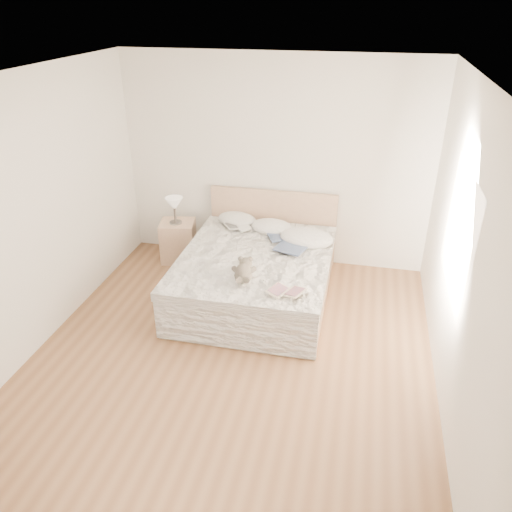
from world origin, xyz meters
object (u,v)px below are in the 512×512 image
nightstand (178,241)px  teddy_bear (243,277)px  childrens_book (286,292)px  table_lamp (174,205)px  bed (257,274)px  photo_book (238,227)px

nightstand → teddy_bear: (1.26, -1.37, 0.37)m
nightstand → childrens_book: size_ratio=1.61×
table_lamp → teddy_bear: 1.85m
table_lamp → childrens_book: bearing=-40.6°
table_lamp → childrens_book: table_lamp is taller
nightstand → childrens_book: 2.35m
nightstand → teddy_bear: size_ratio=1.72×
table_lamp → teddy_bear: (1.26, -1.34, -0.17)m
bed → teddy_bear: bearing=-89.6°
teddy_bear → childrens_book: bearing=-29.0°
bed → photo_book: (-0.38, 0.56, 0.32)m
photo_book → bed: bearing=-91.9°
nightstand → photo_book: photo_book is taller
photo_book → childrens_book: (0.87, -1.40, 0.00)m
bed → nightstand: (-1.25, 0.68, -0.03)m
childrens_book → teddy_bear: bearing=-173.8°
nightstand → photo_book: bearing=-8.2°
table_lamp → teddy_bear: size_ratio=1.11×
bed → teddy_bear: 0.77m
childrens_book → teddy_bear: 0.51m
bed → table_lamp: 1.51m
bed → childrens_book: size_ratio=6.16×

